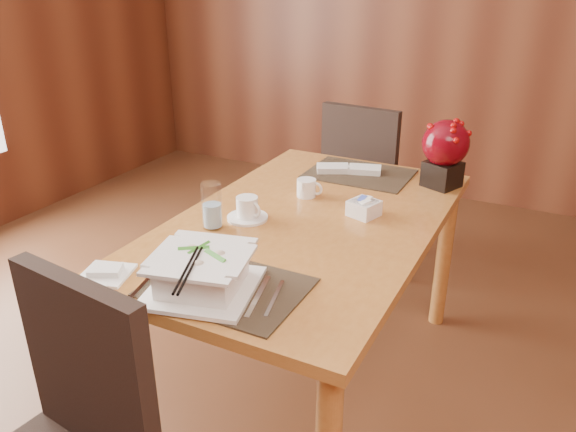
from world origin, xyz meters
The scene contains 13 objects.
back_wall centered at (0.00, 3.00, 1.40)m, with size 5.00×0.02×2.80m, color brown.
dining_table centered at (0.00, 0.60, 0.65)m, with size 0.90×1.50×0.75m.
placemat_near centered at (0.00, 0.05, 0.75)m, with size 0.45×0.33×0.01m, color black.
placemat_far centered at (0.00, 1.15, 0.75)m, with size 0.45×0.33×0.01m, color black.
soup_setting centered at (-0.05, 0.00, 0.81)m, with size 0.36×0.36×0.12m.
coffee_cup centered at (-0.20, 0.50, 0.79)m, with size 0.15×0.15×0.09m.
water_glass centered at (-0.27, 0.38, 0.83)m, with size 0.07×0.07×0.17m, color white.
creamer_jug centered at (-0.10, 0.80, 0.79)m, with size 0.10×0.10×0.07m, color white, non-canonical shape.
sugar_caddy centered at (0.17, 0.72, 0.78)m, with size 0.10×0.10×0.06m, color white.
berry_decor centered at (0.36, 1.17, 0.91)m, with size 0.19×0.19×0.29m.
napkins_far centered at (-0.04, 1.15, 0.77)m, with size 0.29×0.10×0.03m, color white, non-canonical shape.
bread_plate centered at (-0.36, -0.05, 0.75)m, with size 0.14×0.14×0.01m, color white.
far_chair centered at (-0.14, 1.68, 0.54)m, with size 0.48×0.49×0.96m.
Camera 1 is at (0.80, -1.12, 1.60)m, focal length 35.00 mm.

